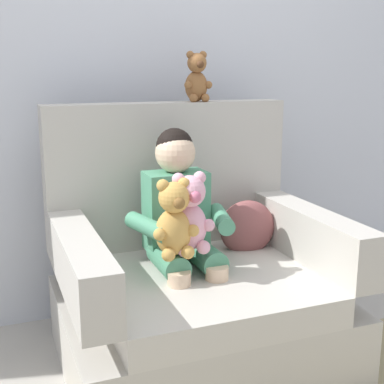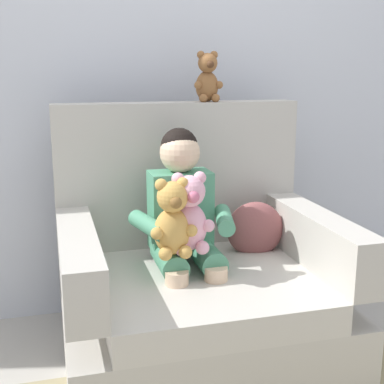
{
  "view_description": "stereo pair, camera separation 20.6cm",
  "coord_description": "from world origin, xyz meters",
  "px_view_note": "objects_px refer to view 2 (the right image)",
  "views": [
    {
      "loc": [
        -0.78,
        -1.93,
        1.24
      ],
      "look_at": [
        -0.05,
        -0.05,
        0.77
      ],
      "focal_mm": 49.57,
      "sensor_mm": 36.0,
      "label": 1
    },
    {
      "loc": [
        -0.59,
        -1.99,
        1.24
      ],
      "look_at": [
        -0.05,
        -0.05,
        0.77
      ],
      "focal_mm": 49.57,
      "sensor_mm": 36.0,
      "label": 2
    }
  ],
  "objects_px": {
    "plush_honey": "(173,220)",
    "throw_pillow": "(255,229)",
    "plush_pink": "(189,215)",
    "seated_child": "(184,218)",
    "armchair": "(197,285)",
    "plush_brown_on_backrest": "(207,78)"
  },
  "relations": [
    {
      "from": "plush_honey",
      "to": "throw_pillow",
      "type": "bearing_deg",
      "value": 42.73
    },
    {
      "from": "plush_pink",
      "to": "plush_honey",
      "type": "xyz_separation_m",
      "value": [
        -0.07,
        -0.03,
        -0.01
      ]
    },
    {
      "from": "seated_child",
      "to": "armchair",
      "type": "bearing_deg",
      "value": -12.86
    },
    {
      "from": "seated_child",
      "to": "plush_brown_on_backrest",
      "type": "relative_size",
      "value": 3.58
    },
    {
      "from": "plush_brown_on_backrest",
      "to": "seated_child",
      "type": "bearing_deg",
      "value": -136.3
    },
    {
      "from": "plush_honey",
      "to": "plush_brown_on_backrest",
      "type": "xyz_separation_m",
      "value": [
        0.28,
        0.47,
        0.52
      ]
    },
    {
      "from": "seated_child",
      "to": "plush_brown_on_backrest",
      "type": "bearing_deg",
      "value": 63.27
    },
    {
      "from": "plush_pink",
      "to": "throw_pillow",
      "type": "height_order",
      "value": "plush_pink"
    },
    {
      "from": "plush_pink",
      "to": "plush_honey",
      "type": "relative_size",
      "value": 1.04
    },
    {
      "from": "armchair",
      "to": "throw_pillow",
      "type": "relative_size",
      "value": 4.38
    },
    {
      "from": "plush_pink",
      "to": "plush_brown_on_backrest",
      "type": "height_order",
      "value": "plush_brown_on_backrest"
    },
    {
      "from": "plush_pink",
      "to": "plush_honey",
      "type": "distance_m",
      "value": 0.08
    },
    {
      "from": "seated_child",
      "to": "throw_pillow",
      "type": "bearing_deg",
      "value": 20.24
    },
    {
      "from": "armchair",
      "to": "plush_brown_on_backrest",
      "type": "bearing_deg",
      "value": 66.77
    },
    {
      "from": "plush_honey",
      "to": "throw_pillow",
      "type": "xyz_separation_m",
      "value": [
        0.45,
        0.26,
        -0.15
      ]
    },
    {
      "from": "plush_pink",
      "to": "plush_brown_on_backrest",
      "type": "xyz_separation_m",
      "value": [
        0.21,
        0.44,
        0.52
      ]
    },
    {
      "from": "armchair",
      "to": "throw_pillow",
      "type": "distance_m",
      "value": 0.38
    },
    {
      "from": "plush_honey",
      "to": "seated_child",
      "type": "bearing_deg",
      "value": 74.28
    },
    {
      "from": "plush_honey",
      "to": "throw_pillow",
      "type": "height_order",
      "value": "plush_honey"
    },
    {
      "from": "armchair",
      "to": "plush_pink",
      "type": "relative_size",
      "value": 3.52
    },
    {
      "from": "armchair",
      "to": "plush_pink",
      "type": "bearing_deg",
      "value": -119.88
    },
    {
      "from": "plush_brown_on_backrest",
      "to": "throw_pillow",
      "type": "xyz_separation_m",
      "value": [
        0.17,
        -0.21,
        -0.68
      ]
    }
  ]
}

